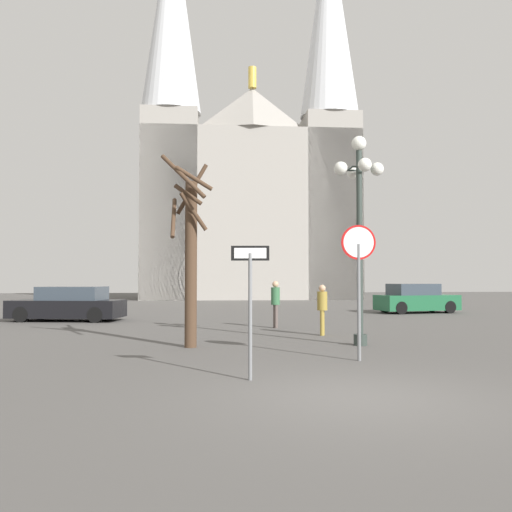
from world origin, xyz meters
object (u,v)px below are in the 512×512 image
one_way_arrow_sign (250,293)px  pedestrian_walking (322,305)px  street_lamp (359,204)px  parked_car_far_green (416,299)px  bare_tree (190,252)px  parked_car_near_black (69,305)px  cathedral (249,175)px  pedestrian_standing (275,300)px  stop_sign (359,265)px

one_way_arrow_sign → pedestrian_walking: bearing=67.4°
one_way_arrow_sign → street_lamp: street_lamp is taller
street_lamp → parked_car_far_green: bearing=61.7°
parked_car_far_green → pedestrian_walking: bearing=-125.6°
bare_tree → street_lamp: bearing=-0.7°
parked_car_near_black → cathedral: bearing=67.9°
pedestrian_walking → pedestrian_standing: bearing=112.4°
parked_car_far_green → pedestrian_standing: (-8.50, -7.65, 0.32)m
parked_car_near_black → parked_car_far_green: bearing=11.9°
one_way_arrow_sign → parked_car_near_black: size_ratio=0.49×
one_way_arrow_sign → parked_car_near_black: bearing=114.5°
one_way_arrow_sign → parked_car_far_green: size_ratio=0.54×
cathedral → parked_car_near_black: bearing=-112.1°
street_lamp → pedestrian_walking: bearing=99.4°
cathedral → stop_sign: size_ratio=11.98×
pedestrian_walking → street_lamp: bearing=-80.6°
stop_sign → pedestrian_walking: (0.40, 5.22, -1.12)m
cathedral → one_way_arrow_sign: (-3.69, -38.84, -9.68)m
one_way_arrow_sign → pedestrian_standing: size_ratio=1.40×
cathedral → pedestrian_walking: 33.28m
parked_car_near_black → one_way_arrow_sign: bearing=-65.5°
one_way_arrow_sign → street_lamp: bearing=53.3°
one_way_arrow_sign → street_lamp: size_ratio=0.42×
parked_car_near_black → pedestrian_standing: size_ratio=2.86×
bare_tree → pedestrian_standing: bearing=60.1°
parked_car_near_black → pedestrian_walking: bearing=-36.1°
cathedral → bare_tree: bearing=-98.0°
cathedral → street_lamp: cathedral is taller
stop_sign → pedestrian_standing: size_ratio=1.75×
parked_car_far_green → pedestrian_standing: bearing=-138.0°
bare_tree → pedestrian_walking: size_ratio=3.12×
stop_sign → parked_car_near_black: stop_sign is taller
stop_sign → bare_tree: size_ratio=0.60×
street_lamp → parked_car_far_green: street_lamp is taller
one_way_arrow_sign → pedestrian_standing: 10.06m
bare_tree → pedestrian_walking: bearing=31.7°
pedestrian_walking → parked_car_near_black: bearing=143.9°
pedestrian_standing → pedestrian_walking: bearing=-67.6°
pedestrian_standing → cathedral: bearing=86.4°
street_lamp → pedestrian_standing: size_ratio=3.34×
parked_car_far_green → pedestrian_walking: 12.72m
street_lamp → pedestrian_walking: street_lamp is taller
stop_sign → one_way_arrow_sign: 3.29m
stop_sign → pedestrian_walking: stop_sign is taller
cathedral → parked_car_near_black: cathedral is taller
one_way_arrow_sign → bare_tree: bearing=103.7°
one_way_arrow_sign → street_lamp: 6.15m
one_way_arrow_sign → pedestrian_walking: 7.80m
parked_car_near_black → parked_car_far_green: parked_car_far_green is taller
cathedral → street_lamp: size_ratio=6.28×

